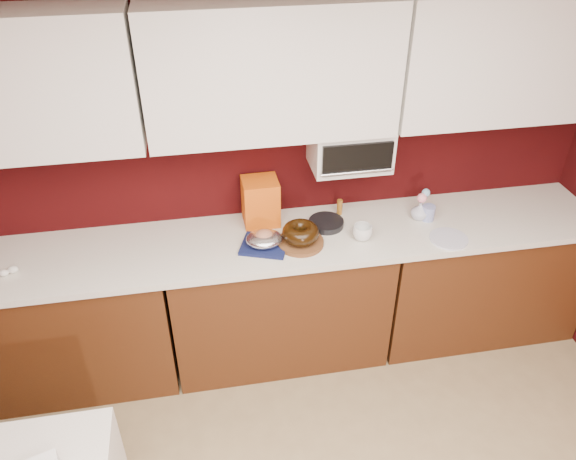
# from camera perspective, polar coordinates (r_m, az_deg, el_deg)

# --- Properties ---
(ceiling) EXTENTS (4.00, 4.50, 0.02)m
(ceiling) POSITION_cam_1_polar(r_m,az_deg,el_deg) (0.88, 19.43, 12.72)
(ceiling) COLOR white
(ceiling) RESTS_ON wall_back
(wall_back) EXTENTS (4.00, 0.02, 2.50)m
(wall_back) POSITION_cam_1_polar(r_m,az_deg,el_deg) (3.37, -1.92, 7.04)
(wall_back) COLOR #340707
(wall_back) RESTS_ON floor
(base_cabinet_left) EXTENTS (1.31, 0.58, 0.86)m
(base_cabinet_left) POSITION_cam_1_polar(r_m,az_deg,el_deg) (3.67, -22.16, -8.91)
(base_cabinet_left) COLOR #4C250F
(base_cabinet_left) RESTS_ON floor
(base_cabinet_center) EXTENTS (1.31, 0.58, 0.86)m
(base_cabinet_center) POSITION_cam_1_polar(r_m,az_deg,el_deg) (3.58, -0.92, -6.98)
(base_cabinet_center) COLOR #4C250F
(base_cabinet_center) RESTS_ON floor
(base_cabinet_right) EXTENTS (1.31, 0.58, 0.86)m
(base_cabinet_right) POSITION_cam_1_polar(r_m,az_deg,el_deg) (3.97, 18.49, -4.36)
(base_cabinet_right) COLOR #4C250F
(base_cabinet_right) RESTS_ON floor
(countertop) EXTENTS (4.00, 0.62, 0.04)m
(countertop) POSITION_cam_1_polar(r_m,az_deg,el_deg) (3.30, -1.00, -1.11)
(countertop) COLOR silver
(countertop) RESTS_ON base_cabinet_center
(upper_cabinet_center) EXTENTS (1.31, 0.33, 0.70)m
(upper_cabinet_center) POSITION_cam_1_polar(r_m,az_deg,el_deg) (2.99, -1.66, 15.87)
(upper_cabinet_center) COLOR white
(upper_cabinet_center) RESTS_ON wall_back
(upper_cabinet_right) EXTENTS (1.31, 0.33, 0.70)m
(upper_cabinet_right) POSITION_cam_1_polar(r_m,az_deg,el_deg) (3.44, 21.83, 16.05)
(upper_cabinet_right) COLOR white
(upper_cabinet_right) RESTS_ON wall_back
(toaster_oven) EXTENTS (0.45, 0.30, 0.25)m
(toaster_oven) POSITION_cam_1_polar(r_m,az_deg,el_deg) (3.28, 6.31, 8.44)
(toaster_oven) COLOR white
(toaster_oven) RESTS_ON upper_cabinet_center
(toaster_oven_door) EXTENTS (0.40, 0.02, 0.18)m
(toaster_oven_door) POSITION_cam_1_polar(r_m,az_deg,el_deg) (3.14, 7.09, 7.17)
(toaster_oven_door) COLOR black
(toaster_oven_door) RESTS_ON toaster_oven
(toaster_oven_handle) EXTENTS (0.42, 0.02, 0.02)m
(toaster_oven_handle) POSITION_cam_1_polar(r_m,az_deg,el_deg) (3.16, 7.07, 5.84)
(toaster_oven_handle) COLOR silver
(toaster_oven_handle) RESTS_ON toaster_oven
(cake_base) EXTENTS (0.30, 0.30, 0.02)m
(cake_base) POSITION_cam_1_polar(r_m,az_deg,el_deg) (3.24, 1.27, -1.26)
(cake_base) COLOR brown
(cake_base) RESTS_ON countertop
(bundt_cake) EXTENTS (0.25, 0.25, 0.09)m
(bundt_cake) POSITION_cam_1_polar(r_m,az_deg,el_deg) (3.20, 1.29, -0.28)
(bundt_cake) COLOR black
(bundt_cake) RESTS_ON cake_base
(navy_towel) EXTENTS (0.32, 0.29, 0.02)m
(navy_towel) POSITION_cam_1_polar(r_m,az_deg,el_deg) (3.22, -2.41, -1.57)
(navy_towel) COLOR #121945
(navy_towel) RESTS_ON countertop
(foil_ham_nest) EXTENTS (0.24, 0.21, 0.08)m
(foil_ham_nest) POSITION_cam_1_polar(r_m,az_deg,el_deg) (3.19, -2.43, -0.92)
(foil_ham_nest) COLOR silver
(foil_ham_nest) RESTS_ON navy_towel
(roasted_ham) EXTENTS (0.13, 0.12, 0.07)m
(roasted_ham) POSITION_cam_1_polar(r_m,az_deg,el_deg) (3.18, -2.44, -0.55)
(roasted_ham) COLOR #B37052
(roasted_ham) RESTS_ON foil_ham_nest
(pandoro_box) EXTENTS (0.21, 0.20, 0.29)m
(pandoro_box) POSITION_cam_1_polar(r_m,az_deg,el_deg) (3.37, -2.81, 2.92)
(pandoro_box) COLOR red
(pandoro_box) RESTS_ON countertop
(dark_pan) EXTENTS (0.26, 0.26, 0.04)m
(dark_pan) POSITION_cam_1_polar(r_m,az_deg,el_deg) (3.40, 3.90, 0.70)
(dark_pan) COLOR black
(dark_pan) RESTS_ON countertop
(coffee_mug) EXTENTS (0.13, 0.13, 0.11)m
(coffee_mug) POSITION_cam_1_polar(r_m,az_deg,el_deg) (3.28, 7.58, -0.11)
(coffee_mug) COLOR silver
(coffee_mug) RESTS_ON countertop
(blue_jar) EXTENTS (0.08, 0.08, 0.09)m
(blue_jar) POSITION_cam_1_polar(r_m,az_deg,el_deg) (3.54, 14.05, 1.71)
(blue_jar) COLOR #1B3197
(blue_jar) RESTS_ON countertop
(flower_vase) EXTENTS (0.11, 0.11, 0.13)m
(flower_vase) POSITION_cam_1_polar(r_m,az_deg,el_deg) (3.53, 13.27, 2.02)
(flower_vase) COLOR #B1B6C8
(flower_vase) RESTS_ON countertop
(flower_pink) EXTENTS (0.06, 0.06, 0.06)m
(flower_pink) POSITION_cam_1_polar(r_m,az_deg,el_deg) (3.48, 13.45, 3.18)
(flower_pink) COLOR pink
(flower_pink) RESTS_ON flower_vase
(flower_blue) EXTENTS (0.05, 0.05, 0.05)m
(flower_blue) POSITION_cam_1_polar(r_m,az_deg,el_deg) (3.50, 13.83, 3.70)
(flower_blue) COLOR #81B0CF
(flower_blue) RESTS_ON flower_vase
(china_plate) EXTENTS (0.24, 0.24, 0.01)m
(china_plate) POSITION_cam_1_polar(r_m,az_deg,el_deg) (3.41, 16.01, -0.85)
(china_plate) COLOR silver
(china_plate) RESTS_ON countertop
(amber_bottle) EXTENTS (0.04, 0.04, 0.10)m
(amber_bottle) POSITION_cam_1_polar(r_m,az_deg,el_deg) (3.50, 5.26, 2.33)
(amber_bottle) COLOR brown
(amber_bottle) RESTS_ON countertop
(egg_left) EXTENTS (0.06, 0.05, 0.04)m
(egg_left) POSITION_cam_1_polar(r_m,az_deg,el_deg) (3.36, -26.90, -3.91)
(egg_left) COLOR silver
(egg_left) RESTS_ON countertop
(egg_right) EXTENTS (0.06, 0.05, 0.04)m
(egg_right) POSITION_cam_1_polar(r_m,az_deg,el_deg) (3.36, -26.15, -3.64)
(egg_right) COLOR silver
(egg_right) RESTS_ON countertop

